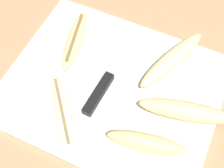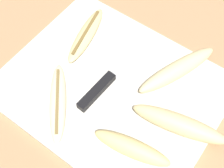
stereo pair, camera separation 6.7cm
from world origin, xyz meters
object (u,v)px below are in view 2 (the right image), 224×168
banana_golden_short (132,148)px  banana_soft_right (177,70)px  banana_ripe_center (180,123)px  banana_pale_long (58,102)px  knife (102,86)px  banana_mellow_near (86,35)px

banana_golden_short → banana_soft_right: (-0.02, 0.21, -0.00)m
banana_golden_short → banana_ripe_center: size_ratio=0.80×
banana_golden_short → banana_pale_long: size_ratio=0.96×
banana_ripe_center → knife: bearing=-174.2°
banana_ripe_center → banana_pale_long: bearing=-155.7°
knife → banana_soft_right: bearing=51.2°
banana_golden_short → banana_mellow_near: (-0.25, 0.17, -0.01)m
banana_soft_right → banana_pale_long: 0.27m
banana_soft_right → banana_ripe_center: (0.07, -0.11, 0.00)m
banana_ripe_center → banana_mellow_near: bearing=166.4°
banana_pale_long → banana_ripe_center: (0.23, 0.10, 0.01)m
banana_golden_short → banana_mellow_near: 0.30m
banana_ripe_center → banana_soft_right: bearing=122.3°
knife → banana_mellow_near: banana_mellow_near is taller
banana_ripe_center → banana_golden_short: bearing=-116.3°
banana_soft_right → banana_mellow_near: bearing=-171.1°
knife → banana_mellow_near: bearing=145.1°
banana_golden_short → banana_mellow_near: bearing=145.5°
banana_soft_right → banana_pale_long: bearing=-127.6°
banana_mellow_near → banana_pale_long: banana_mellow_near is taller
knife → banana_pale_long: banana_pale_long is taller
knife → banana_golden_short: size_ratio=1.37×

